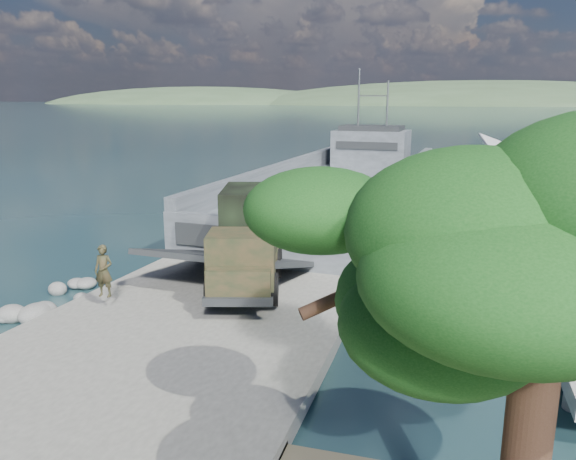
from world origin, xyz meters
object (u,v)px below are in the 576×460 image
object	(u,v)px
military_truck	(248,238)
soldier	(105,282)
pier	(535,204)
sailboat_far	(560,187)
landing_craft	(340,196)
overhang_tree	(497,265)

from	to	relation	value
military_truck	soldier	world-z (taller)	military_truck
pier	sailboat_far	bearing A→B (deg)	75.64
landing_craft	soldier	size ratio (longest dim) A/B	20.07
pier	soldier	bearing A→B (deg)	-130.84
pier	military_truck	distance (m)	19.41
pier	sailboat_far	xyz separation A→B (m)	(4.12, 16.08, -1.26)
soldier	overhang_tree	size ratio (longest dim) A/B	0.24
soldier	military_truck	bearing A→B (deg)	42.59
landing_craft	sailboat_far	size ratio (longest dim) A/B	5.80
soldier	sailboat_far	world-z (taller)	sailboat_far
military_truck	sailboat_far	size ratio (longest dim) A/B	1.25
pier	overhang_tree	world-z (taller)	overhang_tree
landing_craft	overhang_tree	distance (m)	32.53
overhang_tree	sailboat_far	bearing A→B (deg)	79.05
soldier	sailboat_far	distance (m)	40.57
overhang_tree	landing_craft	bearing A→B (deg)	104.25
pier	soldier	world-z (taller)	pier
military_truck	pier	bearing A→B (deg)	35.00
sailboat_far	overhang_tree	xyz separation A→B (m)	(-8.46, -43.75, 5.27)
landing_craft	soldier	bearing A→B (deg)	-96.56
sailboat_far	landing_craft	bearing A→B (deg)	-134.68
military_truck	overhang_tree	world-z (taller)	overhang_tree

